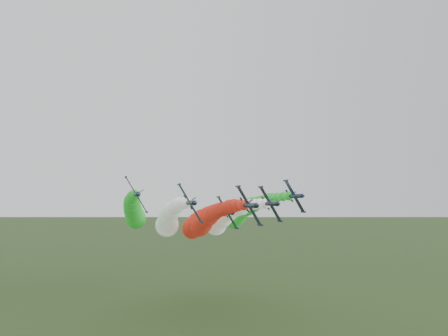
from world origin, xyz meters
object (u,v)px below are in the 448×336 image
Objects in this scene: jet_inner_left at (169,219)px; jet_outer_right at (242,213)px; jet_lead at (206,221)px; jet_trail at (196,224)px; jet_outer_left at (134,212)px; jet_inner_right at (222,219)px.

jet_outer_right reaches higher than jet_inner_left.
jet_trail is at bearing 86.24° from jet_lead.
jet_outer_left is 1.00× the size of jet_outer_right.
jet_inner_left is at bearing -129.11° from jet_trail.
jet_lead is 13.80m from jet_inner_left.
jet_outer_right is at bearing 3.23° from jet_outer_left.
jet_inner_right is at bearing -7.28° from jet_outer_left.
jet_inner_right is at bearing 13.34° from jet_inner_left.
jet_outer_left is (-23.23, 16.29, 2.61)m from jet_lead.
jet_outer_left is (-11.43, 9.16, 2.21)m from jet_inner_left.
jet_outer_right is 18.65m from jet_trail.
jet_inner_left is 32.94m from jet_outer_right.
jet_lead is 0.99× the size of jet_inner_right.
jet_outer_left is at bearing -163.66° from jet_trail.
jet_outer_right is (19.00, 18.67, 2.02)m from jet_lead.
jet_lead is at bearing -127.43° from jet_inner_right.
jet_outer_right reaches higher than jet_inner_right.
jet_inner_left is 21.35m from jet_trail.
jet_inner_left reaches higher than jet_inner_right.
jet_outer_left reaches higher than jet_lead.
jet_outer_right is (30.81, 11.54, 1.62)m from jet_inner_left.
jet_outer_right is at bearing 33.94° from jet_inner_right.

